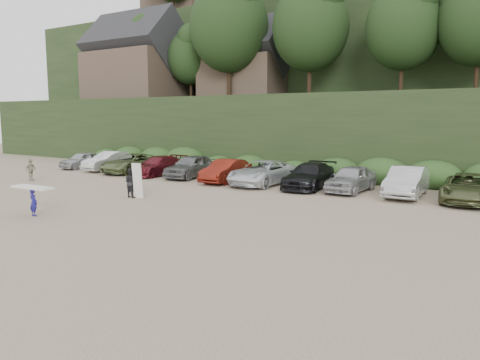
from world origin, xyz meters
The scene contains 6 objects.
ground centered at (0.00, 0.00, 0.00)m, with size 120.00×120.00×0.00m, color tan.
hillside_backdrop centered at (-0.26, 35.93, 11.22)m, with size 90.00×41.50×28.00m.
parked_cars centered at (-0.20, 10.00, 0.76)m, with size 39.70×5.89×1.64m.
distant_walker centered at (-16.08, 2.93, 0.75)m, with size 0.88×0.37×1.50m, color #9C9A84.
child_surfer centered at (-5.69, -3.75, 0.90)m, with size 2.23×0.72×1.32m.
adult_surfer centered at (-5.53, 1.98, 0.82)m, with size 1.27×0.70×1.90m.
Camera 1 is at (12.85, -15.78, 4.37)m, focal length 35.00 mm.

